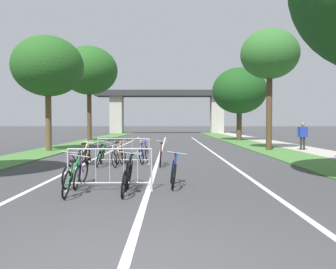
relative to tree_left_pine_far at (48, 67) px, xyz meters
name	(u,v)px	position (x,y,z in m)	size (l,w,h in m)	color
grass_verge_left	(85,142)	(-0.03, 8.72, -4.89)	(2.38, 61.75, 0.05)	#477A38
grass_verge_right	(243,142)	(13.09, 8.72, -4.89)	(2.38, 61.75, 0.05)	#477A38
sidewalk_path_right	(270,142)	(15.33, 8.72, -4.88)	(2.09, 61.75, 0.08)	#ADA89E
lane_stripe_center	(161,150)	(6.53, 1.32, -4.91)	(0.14, 35.72, 0.01)	silver
lane_stripe_right_lane	(209,150)	(9.49, 1.32, -4.91)	(0.14, 35.72, 0.01)	silver
lane_stripe_left_lane	(114,150)	(3.58, 1.32, -4.91)	(0.14, 35.72, 0.01)	silver
overpass_bridge	(167,102)	(6.53, 34.49, -0.12)	(21.94, 3.75, 6.62)	#2D2D30
tree_left_pine_far	(48,67)	(0.00, 0.00, 0.00)	(4.08, 4.08, 6.67)	brown
tree_left_oak_mid	(89,71)	(-0.05, 10.54, 1.30)	(4.97, 4.97, 8.35)	#4C3823
tree_right_pine_near	(270,55)	(12.97, 0.60, 0.76)	(3.44, 3.44, 7.20)	#4C3823
tree_right_cypress_far	(239,91)	(13.42, 11.93, -0.34)	(4.94, 4.94, 6.70)	#4C3823
crowd_barrier_nearest	(110,170)	(5.57, -11.63, -4.40)	(2.16, 0.54, 1.05)	#ADADB2
crowd_barrier_second	(123,152)	(5.19, -6.25, -4.40)	(2.16, 0.54, 1.05)	#ADADB2
bicycle_green_0	(101,157)	(4.37, -6.76, -4.55)	(0.55, 1.68, 0.97)	black
bicycle_blue_1	(144,154)	(5.99, -5.80, -4.55)	(0.52, 1.71, 0.97)	black
bicycle_white_2	(118,157)	(5.04, -6.80, -4.56)	(0.53, 1.65, 0.94)	black
bicycle_orange_3	(120,155)	(4.97, -5.79, -4.57)	(0.45, 1.64, 0.92)	black
bicycle_red_4	(161,156)	(6.70, -6.68, -4.55)	(0.44, 1.71, 0.97)	black
bicycle_yellow_5	(88,154)	(3.61, -5.69, -4.56)	(0.64, 1.74, 0.92)	black
bicycle_purple_6	(76,172)	(4.57, -11.06, -4.56)	(0.50, 1.66, 0.97)	black
bicycle_teal_7	(129,173)	(6.00, -11.22, -4.55)	(0.54, 1.74, 0.98)	black
bicycle_silver_8	(84,156)	(3.71, -6.73, -4.54)	(0.51, 1.74, 0.94)	black
bicycle_black_9	(127,178)	(6.04, -12.05, -4.56)	(0.52, 1.71, 0.99)	black
bicycle_green_10	(72,179)	(4.77, -12.15, -4.56)	(0.49, 1.65, 0.92)	black
bicycle_blue_11	(173,172)	(7.16, -11.10, -4.55)	(0.50, 1.64, 0.97)	black
pedestrian_pushing_bike	(303,134)	(14.84, 0.23, -3.89)	(0.61, 0.30, 1.69)	#262628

